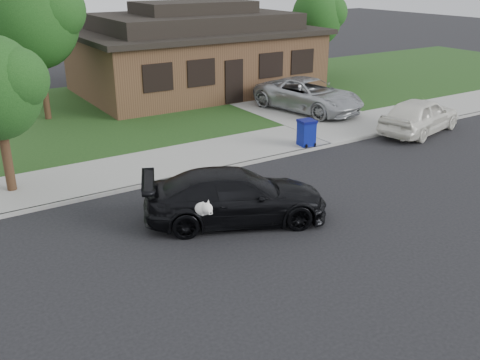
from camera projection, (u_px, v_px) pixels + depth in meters
ground at (314, 198)px, 15.90m from camera, size 120.00×120.00×0.00m
sidewalk at (227, 151)px, 19.80m from camera, size 60.00×3.00×0.12m
curb at (249, 163)px, 18.63m from camera, size 60.00×0.12×0.12m
lawn at (143, 107)px, 26.09m from camera, size 60.00×13.00×0.13m
driveway at (278, 104)px, 26.71m from camera, size 4.50×13.00×0.14m
sedan at (236, 196)px, 14.23m from camera, size 5.28×3.76×1.42m
minivan at (309, 95)px, 24.85m from camera, size 3.50×5.74×1.49m
white_compact at (420, 115)px, 21.96m from camera, size 4.64×2.70×1.48m
recycling_bin at (306, 133)px, 20.09m from camera, size 0.66×0.67×0.98m
house at (195, 53)px, 28.88m from camera, size 12.60×8.60×4.65m
tree_0 at (40, 17)px, 22.21m from camera, size 3.78×3.60×6.34m
tree_1 at (320, 16)px, 31.87m from camera, size 3.15×3.00×5.25m
tree_2 at (0, 86)px, 15.04m from camera, size 2.73×2.60×4.59m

